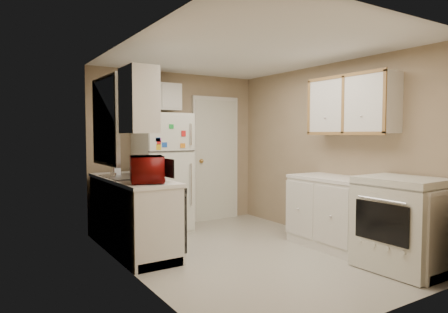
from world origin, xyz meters
TOP-DOWN VIEW (x-y plane):
  - floor at (0.00, 0.00)m, footprint 3.80×3.80m
  - ceiling at (0.00, 0.00)m, footprint 3.80×3.80m
  - wall_left at (-1.40, 0.00)m, footprint 3.80×3.80m
  - wall_right at (1.40, 0.00)m, footprint 3.80×3.80m
  - wall_back at (0.00, 1.90)m, footprint 2.80×2.80m
  - wall_front at (0.00, -1.90)m, footprint 2.80×2.80m
  - left_counter at (-1.10, 0.90)m, footprint 0.60×1.80m
  - dishwasher at (-0.81, 0.30)m, footprint 0.03×0.58m
  - sink at (-1.10, 1.05)m, footprint 0.54×0.74m
  - microwave at (-1.10, 0.37)m, footprint 0.59×0.44m
  - soap_bottle at (-1.15, 1.30)m, footprint 0.09×0.09m
  - window_blinds at (-1.36, 1.05)m, footprint 0.10×0.98m
  - upper_cabinet_left at (-1.25, 0.22)m, footprint 0.30×0.45m
  - refrigerator at (-0.39, 1.60)m, footprint 0.74×0.72m
  - cabinet_over_fridge at (-0.40, 1.75)m, footprint 0.70×0.30m
  - interior_door at (0.70, 1.86)m, footprint 0.86×0.06m
  - right_counter at (1.10, -0.80)m, footprint 0.60×2.00m
  - stove at (1.04, -1.35)m, footprint 0.69×0.84m
  - upper_cabinet_right at (1.25, -0.50)m, footprint 0.30×1.20m

SIDE VIEW (x-z plane):
  - floor at x=0.00m, z-range 0.00..0.00m
  - left_counter at x=-1.10m, z-range 0.00..0.90m
  - right_counter at x=1.10m, z-range 0.00..0.90m
  - dishwasher at x=-0.81m, z-range 0.13..0.85m
  - stove at x=1.04m, z-range 0.00..1.00m
  - sink at x=-1.10m, z-range 0.78..0.94m
  - refrigerator at x=-0.39m, z-range 0.00..1.74m
  - soap_bottle at x=-1.15m, z-range 0.91..1.09m
  - interior_door at x=0.70m, z-range -0.02..2.06m
  - microwave at x=-1.10m, z-range 0.87..1.23m
  - wall_left at x=-1.40m, z-range 1.20..1.20m
  - wall_right at x=1.40m, z-range 1.20..1.20m
  - wall_back at x=0.00m, z-range 1.20..1.20m
  - wall_front at x=0.00m, z-range 1.20..1.20m
  - window_blinds at x=-1.36m, z-range 1.06..2.14m
  - upper_cabinet_left at x=-1.25m, z-range 1.45..2.15m
  - upper_cabinet_right at x=1.25m, z-range 1.45..2.15m
  - cabinet_over_fridge at x=-0.40m, z-range 1.80..2.20m
  - ceiling at x=0.00m, z-range 2.40..2.40m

